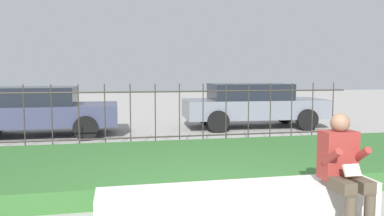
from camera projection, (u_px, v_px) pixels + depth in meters
The scene contains 6 objects.
stone_bench at pixel (242, 207), 4.17m from camera, with size 3.17×0.49×0.44m.
person_seated_reader at pixel (344, 166), 4.07m from camera, with size 0.42×0.73×1.24m.
grass_berm at pixel (183, 164), 6.35m from camera, with size 10.52×3.15×0.27m.
iron_fence at pixel (167, 115), 8.16m from camera, with size 8.52×0.03×1.46m.
car_parked_left at pixel (36, 110), 9.93m from camera, with size 4.15×1.96×1.32m.
car_parked_right at pixel (253, 104), 11.54m from camera, with size 4.40×1.99×1.36m.
Camera 1 is at (-1.10, -3.86, 1.68)m, focal length 35.00 mm.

